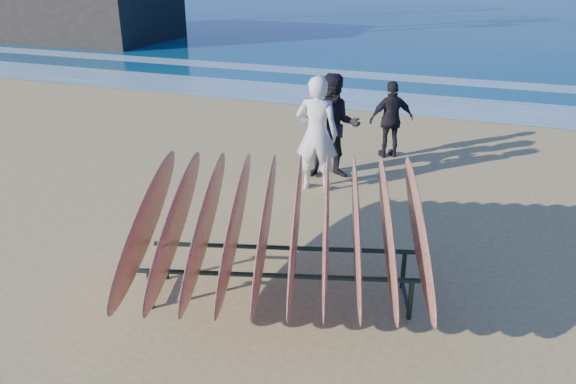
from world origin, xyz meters
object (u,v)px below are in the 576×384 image
Objects in this scene: surfboard_rack at (280,226)px; person_dark_b at (391,120)px; person_dark_a at (335,127)px; person_white at (317,134)px.

person_dark_b is (0.22, 5.58, -0.19)m from surfboard_rack.
person_dark_b is at bearing 41.69° from person_dark_a.
surfboard_rack is 2.02× the size of person_dark_a.
person_dark_b is (0.88, 2.16, -0.23)m from person_white.
person_dark_b is (0.75, 1.51, -0.18)m from person_dark_a.
person_dark_a is at bearing -106.54° from person_white.
person_dark_b is at bearing -117.58° from person_white.
person_white is 0.67m from person_dark_a.
person_white is 2.34m from person_dark_b.
person_dark_a reaches higher than surfboard_rack.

